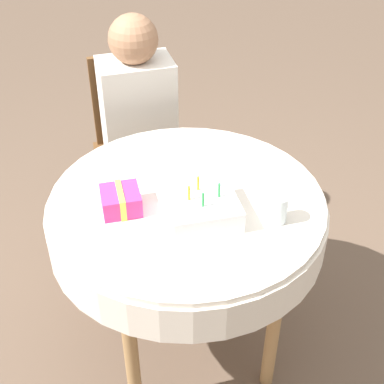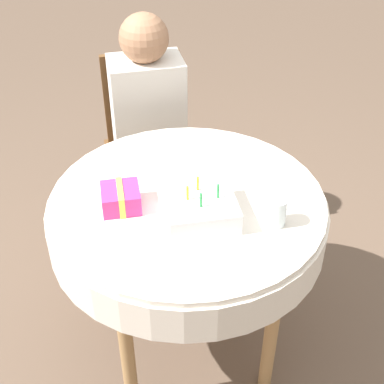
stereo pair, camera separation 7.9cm
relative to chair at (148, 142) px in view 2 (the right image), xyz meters
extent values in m
plane|color=brown|center=(0.05, -0.85, -0.48)|extent=(12.00, 12.00, 0.00)
cylinder|color=silver|center=(0.05, -0.85, 0.28)|extent=(0.94, 0.94, 0.02)
cylinder|color=silver|center=(0.05, -0.85, 0.20)|extent=(0.96, 0.96, 0.14)
cylinder|color=#A37A4C|center=(-0.21, -1.11, -0.11)|extent=(0.05, 0.05, 0.75)
cylinder|color=#A37A4C|center=(0.31, -1.11, -0.11)|extent=(0.05, 0.05, 0.75)
cylinder|color=#A37A4C|center=(-0.21, -0.59, -0.11)|extent=(0.05, 0.05, 0.75)
cylinder|color=#A37A4C|center=(0.31, -0.59, -0.11)|extent=(0.05, 0.05, 0.75)
cube|color=brown|center=(0.00, -0.07, -0.06)|extent=(0.43, 0.43, 0.04)
cube|color=brown|center=(0.00, 0.12, 0.19)|extent=(0.37, 0.05, 0.45)
cylinder|color=brown|center=(-0.17, -0.26, -0.28)|extent=(0.04, 0.04, 0.41)
cylinder|color=brown|center=(0.19, -0.25, -0.28)|extent=(0.04, 0.04, 0.41)
cylinder|color=brown|center=(-0.18, 0.10, -0.28)|extent=(0.04, 0.04, 0.41)
cylinder|color=brown|center=(0.18, 0.11, -0.28)|extent=(0.04, 0.04, 0.41)
cylinder|color=#9E7051|center=(-0.07, -0.24, -0.26)|extent=(0.09, 0.09, 0.44)
cylinder|color=#9E7051|center=(0.09, -0.23, -0.26)|extent=(0.09, 0.09, 0.44)
cube|color=silver|center=(0.00, -0.07, 0.21)|extent=(0.33, 0.24, 0.50)
sphere|color=#9E7051|center=(0.00, -0.07, 0.55)|extent=(0.21, 0.21, 0.21)
cube|color=white|center=(0.07, -0.96, 0.33)|extent=(0.22, 0.22, 0.08)
cylinder|color=green|center=(0.13, -0.96, 0.39)|extent=(0.01, 0.01, 0.05)
cylinder|color=gold|center=(0.07, -0.91, 0.39)|extent=(0.01, 0.01, 0.05)
cylinder|color=gold|center=(0.03, -0.96, 0.39)|extent=(0.01, 0.01, 0.05)
cylinder|color=green|center=(0.06, -1.00, 0.39)|extent=(0.01, 0.01, 0.05)
cylinder|color=silver|center=(0.30, -1.03, 0.34)|extent=(0.06, 0.06, 0.10)
cube|color=#D13384|center=(-0.17, -0.86, 0.32)|extent=(0.12, 0.12, 0.07)
cube|color=#EAE54C|center=(-0.17, -0.86, 0.32)|extent=(0.02, 0.13, 0.08)
camera|label=1|loc=(-0.27, -2.24, 1.39)|focal=50.00mm
camera|label=2|loc=(-0.20, -2.26, 1.39)|focal=50.00mm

